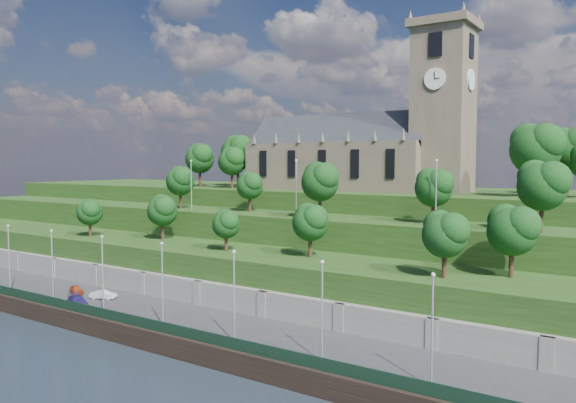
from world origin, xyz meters
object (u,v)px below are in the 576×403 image
Objects in this scene: car_middle at (103,295)px; car_right at (77,301)px; church at (365,145)px; car_left at (77,290)px.

car_middle is 4.07m from car_right.
church is 9.05× the size of car_right.
car_right is at bearing 160.60° from car_middle.
car_right reaches higher than car_left.
church is at bearing -0.94° from car_right.
church is at bearing -7.09° from car_left.
car_right is (5.63, -3.89, 0.06)m from car_left.
car_middle is at bearing -114.67° from church.
car_right is at bearing -112.28° from church.
car_left is 0.77× the size of car_right.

